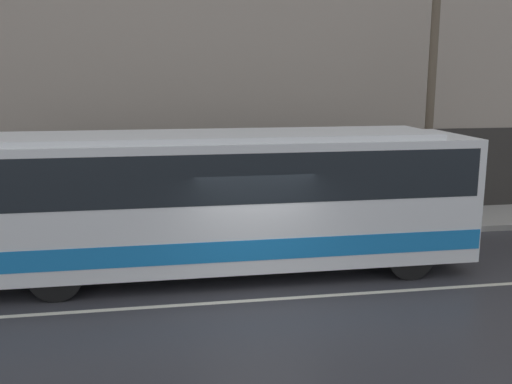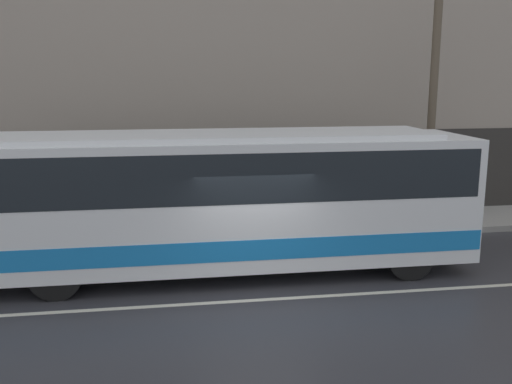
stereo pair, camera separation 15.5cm
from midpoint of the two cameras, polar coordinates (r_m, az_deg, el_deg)
The scene contains 7 objects.
ground_plane at distance 11.87m, azimuth 0.67°, elevation -10.76°, with size 60.00×60.00×0.00m, color #333338.
sidewalk at distance 16.78m, azimuth -2.31°, elevation -3.69°, with size 60.00×2.52×0.18m.
building_facade at distance 17.68m, azimuth -3.03°, elevation 17.76°, with size 60.00×0.35×13.24m.
lane_stripe at distance 11.87m, azimuth 0.67°, elevation -10.74°, with size 54.00×0.14×0.01m.
transit_bus at distance 12.99m, azimuth -3.55°, elevation -0.33°, with size 11.65×2.62×3.26m.
utility_pole_near at distance 17.21m, azimuth 17.42°, elevation 7.47°, with size 0.24×0.24×6.50m.
pedestrian_waiting at distance 16.76m, azimuth -14.55°, elevation -1.10°, with size 0.36×0.36×1.64m.
Camera 2 is at (-1.75, -10.83, 4.53)m, focal length 40.00 mm.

